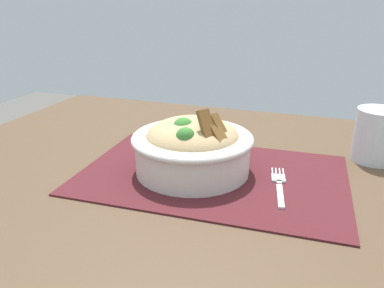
# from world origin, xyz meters

# --- Properties ---
(table) EXTENTS (1.10, 0.82, 0.76)m
(table) POSITION_xyz_m (0.00, 0.00, 0.68)
(table) COLOR #4C3826
(table) RESTS_ON ground_plane
(placemat) EXTENTS (0.45, 0.30, 0.00)m
(placemat) POSITION_xyz_m (0.00, 0.00, 0.76)
(placemat) COLOR #47191E
(placemat) RESTS_ON table
(bowl) EXTENTS (0.20, 0.20, 0.12)m
(bowl) POSITION_xyz_m (-0.04, -0.00, 0.81)
(bowl) COLOR silver
(bowl) RESTS_ON placemat
(fork) EXTENTS (0.04, 0.13, 0.00)m
(fork) POSITION_xyz_m (0.11, -0.01, 0.77)
(fork) COLOR #BDBDBD
(fork) RESTS_ON placemat
(drinking_glass) EXTENTS (0.08, 0.08, 0.10)m
(drinking_glass) POSITION_xyz_m (0.26, 0.16, 0.80)
(drinking_glass) COLOR silver
(drinking_glass) RESTS_ON table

